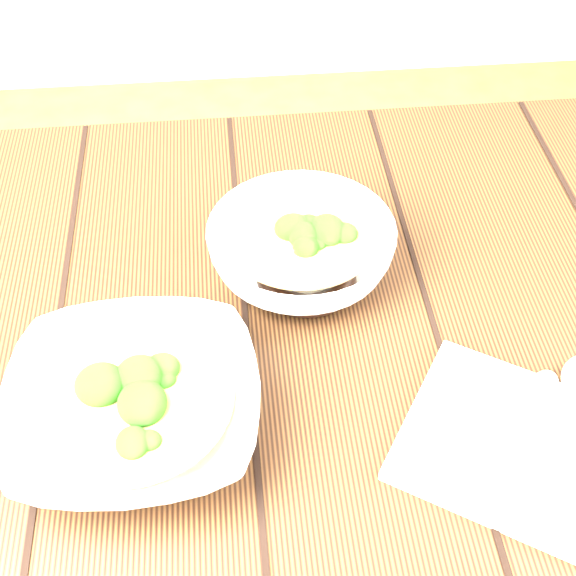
{
  "coord_description": "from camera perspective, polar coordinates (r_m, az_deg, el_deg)",
  "views": [
    {
      "loc": [
        -0.03,
        -0.56,
        1.39
      ],
      "look_at": [
        0.03,
        0.01,
        0.8
      ],
      "focal_mm": 50.0,
      "sensor_mm": 36.0,
      "label": 1
    }
  ],
  "objects": [
    {
      "name": "trivet",
      "position": [
        0.89,
        1.34,
        0.69
      ],
      "size": [
        0.13,
        0.13,
        0.03
      ],
      "primitive_type": "torus",
      "rotation": [
        0.0,
        0.0,
        0.21
      ],
      "color": "black",
      "rests_on": "table"
    },
    {
      "name": "spoon_right",
      "position": [
        0.82,
        19.08,
        -7.32
      ],
      "size": [
        0.12,
        0.15,
        0.01
      ],
      "color": "#A8A594",
      "rests_on": "napkin"
    },
    {
      "name": "soup_bowl_front",
      "position": [
        0.77,
        -10.94,
        -8.3
      ],
      "size": [
        0.24,
        0.24,
        0.07
      ],
      "color": "white",
      "rests_on": "table"
    },
    {
      "name": "table",
      "position": [
        0.95,
        -1.47,
        -7.67
      ],
      "size": [
        1.2,
        0.8,
        0.75
      ],
      "color": "#301E0D",
      "rests_on": "ground"
    },
    {
      "name": "napkin",
      "position": [
        0.79,
        16.29,
        -10.88
      ],
      "size": [
        0.28,
        0.26,
        0.01
      ],
      "primitive_type": "cube",
      "rotation": [
        0.0,
        0.0,
        -0.57
      ],
      "color": "beige",
      "rests_on": "table"
    },
    {
      "name": "spoon_left",
      "position": [
        0.8,
        16.76,
        -8.5
      ],
      "size": [
        0.12,
        0.15,
        0.01
      ],
      "color": "#A8A594",
      "rests_on": "napkin"
    },
    {
      "name": "soup_bowl_back",
      "position": [
        0.89,
        0.93,
        2.81
      ],
      "size": [
        0.26,
        0.26,
        0.08
      ],
      "color": "white",
      "rests_on": "table"
    }
  ]
}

